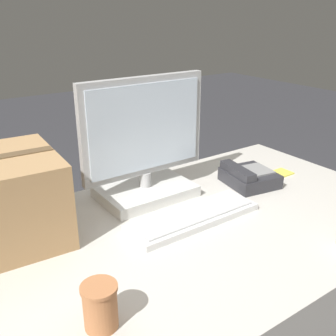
{
  "coord_description": "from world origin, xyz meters",
  "views": [
    {
      "loc": [
        -0.59,
        -0.87,
        1.4
      ],
      "look_at": [
        0.12,
        0.15,
        0.9
      ],
      "focal_mm": 42.0,
      "sensor_mm": 36.0,
      "label": 1
    }
  ],
  "objects": [
    {
      "name": "keyboard",
      "position": [
        0.13,
        0.02,
        0.76
      ],
      "size": [
        0.46,
        0.15,
        0.03
      ],
      "rotation": [
        0.0,
        0.0,
        0.01
      ],
      "color": "silver",
      "rests_on": "office_desk"
    },
    {
      "name": "cardboard_box",
      "position": [
        -0.4,
        0.26,
        0.88
      ],
      "size": [
        0.35,
        0.37,
        0.26
      ],
      "rotation": [
        0.0,
        0.0,
        -0.06
      ],
      "color": "tan",
      "rests_on": "office_desk"
    },
    {
      "name": "sticky_note_pad",
      "position": [
        0.69,
        0.12,
        0.75
      ],
      "size": [
        0.07,
        0.07,
        0.01
      ],
      "color": "#E5DB4C",
      "rests_on": "office_desk"
    },
    {
      "name": "paper_cup_left",
      "position": [
        -0.32,
        -0.23,
        0.8
      ],
      "size": [
        0.08,
        0.08,
        0.11
      ],
      "color": "#BC7547",
      "rests_on": "office_desk"
    },
    {
      "name": "office_desk",
      "position": [
        0.0,
        0.0,
        0.37
      ],
      "size": [
        1.8,
        0.9,
        0.75
      ],
      "color": "beige",
      "rests_on": "ground_plane"
    },
    {
      "name": "monitor",
      "position": [
        0.1,
        0.27,
        0.92
      ],
      "size": [
        0.48,
        0.24,
        0.44
      ],
      "color": "white",
      "rests_on": "office_desk"
    },
    {
      "name": "desk_phone",
      "position": [
        0.49,
        0.12,
        0.78
      ],
      "size": [
        0.21,
        0.22,
        0.08
      ],
      "rotation": [
        0.0,
        0.0,
        -0.16
      ],
      "color": "#2D2D33",
      "rests_on": "office_desk"
    }
  ]
}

